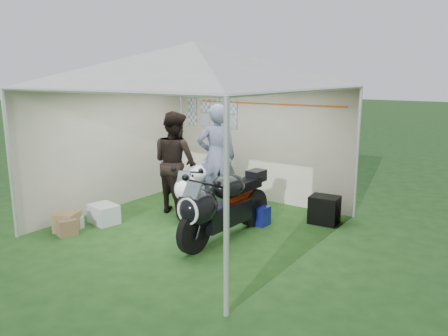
{
  "coord_description": "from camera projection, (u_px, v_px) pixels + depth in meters",
  "views": [
    {
      "loc": [
        4.38,
        -5.45,
        2.5
      ],
      "look_at": [
        0.33,
        0.35,
        0.98
      ],
      "focal_mm": 35.0,
      "sensor_mm": 36.0,
      "label": 1
    }
  ],
  "objects": [
    {
      "name": "ground",
      "position": [
        196.0,
        226.0,
        7.34
      ],
      "size": [
        80.0,
        80.0,
        0.0
      ],
      "primitive_type": "plane",
      "color": "#1D4217",
      "rests_on": "ground"
    },
    {
      "name": "canopy_tent",
      "position": [
        195.0,
        69.0,
        6.83
      ],
      "size": [
        5.66,
        5.66,
        3.0
      ],
      "color": "silver",
      "rests_on": "ground"
    },
    {
      "name": "motorcycle_white",
      "position": [
        195.0,
        186.0,
        8.0
      ],
      "size": [
        0.82,
        1.74,
        0.89
      ],
      "rotation": [
        0.0,
        0.0,
        0.33
      ],
      "color": "black",
      "rests_on": "ground"
    },
    {
      "name": "motorcycle_black",
      "position": [
        221.0,
        204.0,
        6.59
      ],
      "size": [
        0.54,
        2.12,
        1.04
      ],
      "rotation": [
        0.0,
        0.0,
        -0.05
      ],
      "color": "black",
      "rests_on": "ground"
    },
    {
      "name": "paddock_stand",
      "position": [
        256.0,
        215.0,
        7.42
      ],
      "size": [
        0.44,
        0.29,
        0.32
      ],
      "primitive_type": "cube",
      "rotation": [
        0.0,
        0.0,
        -0.05
      ],
      "color": "#202BCD",
      "rests_on": "ground"
    },
    {
      "name": "person_dark_jacket",
      "position": [
        175.0,
        163.0,
        7.93
      ],
      "size": [
        1.02,
        0.85,
        1.86
      ],
      "primitive_type": "imported",
      "rotation": [
        0.0,
        0.0,
        2.96
      ],
      "color": "black",
      "rests_on": "ground"
    },
    {
      "name": "person_blue_jacket",
      "position": [
        217.0,
        158.0,
        8.03
      ],
      "size": [
        0.84,
        0.85,
        1.99
      ],
      "primitive_type": "imported",
      "rotation": [
        0.0,
        0.0,
        -2.32
      ],
      "color": "slate",
      "rests_on": "ground"
    },
    {
      "name": "equipment_box",
      "position": [
        324.0,
        210.0,
        7.44
      ],
      "size": [
        0.51,
        0.42,
        0.48
      ],
      "primitive_type": "cube",
      "rotation": [
        0.0,
        0.0,
        0.08
      ],
      "color": "black",
      "rests_on": "ground"
    },
    {
      "name": "crate_0",
      "position": [
        104.0,
        214.0,
        7.46
      ],
      "size": [
        0.55,
        0.46,
        0.32
      ],
      "primitive_type": "cube",
      "rotation": [
        0.0,
        0.0,
        -0.19
      ],
      "color": "silver",
      "rests_on": "ground"
    },
    {
      "name": "crate_1",
      "position": [
        67.0,
        222.0,
        7.09
      ],
      "size": [
        0.46,
        0.46,
        0.31
      ],
      "primitive_type": "cube",
      "rotation": [
        0.0,
        0.0,
        0.43
      ],
      "color": "olive",
      "rests_on": "ground"
    },
    {
      "name": "crate_2",
      "position": [
        74.0,
        222.0,
        7.24
      ],
      "size": [
        0.33,
        0.29,
        0.2
      ],
      "primitive_type": "cube",
      "rotation": [
        0.0,
        0.0,
        -0.25
      ],
      "color": "silver",
      "rests_on": "ground"
    },
    {
      "name": "crate_3",
      "position": [
        66.0,
        226.0,
        6.97
      ],
      "size": [
        0.46,
        0.39,
        0.26
      ],
      "primitive_type": "cube",
      "rotation": [
        0.0,
        0.0,
        -0.33
      ],
      "color": "brown",
      "rests_on": "ground"
    }
  ]
}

